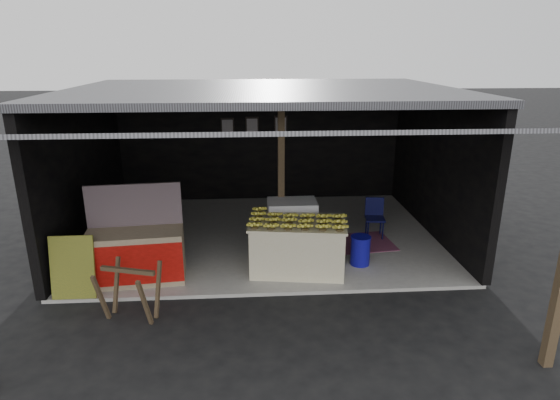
{
  "coord_description": "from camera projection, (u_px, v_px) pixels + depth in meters",
  "views": [
    {
      "loc": [
        -0.29,
        -6.53,
        3.7
      ],
      "look_at": [
        0.25,
        1.52,
        1.1
      ],
      "focal_mm": 30.0,
      "sensor_mm": 36.0,
      "label": 1
    }
  ],
  "objects": [
    {
      "name": "sawhorse",
      "position": [
        129.0,
        288.0,
        6.58
      ],
      "size": [
        0.88,
        0.87,
        0.8
      ],
      "rotation": [
        0.0,
        0.0,
        -0.28
      ],
      "color": "#4B3B25",
      "rests_on": "ground"
    },
    {
      "name": "neighbor_stall",
      "position": [
        136.0,
        253.0,
        7.62
      ],
      "size": [
        1.58,
        0.83,
        1.57
      ],
      "rotation": [
        0.0,
        0.0,
        0.1
      ],
      "color": "#998466",
      "rests_on": "concrete_slab"
    },
    {
      "name": "banana_pile",
      "position": [
        298.0,
        217.0,
        7.81
      ],
      "size": [
        1.6,
        1.09,
        0.18
      ],
      "primitive_type": null,
      "rotation": [
        0.0,
        0.0,
        -0.14
      ],
      "color": "yellow",
      "rests_on": "banana_table"
    },
    {
      "name": "ground",
      "position": [
        271.0,
        296.0,
        7.35
      ],
      "size": [
        80.0,
        80.0,
        0.0
      ],
      "primitive_type": "plane",
      "color": "black",
      "rests_on": "ground"
    },
    {
      "name": "concrete_slab",
      "position": [
        265.0,
        235.0,
        9.72
      ],
      "size": [
        7.0,
        5.0,
        0.06
      ],
      "primitive_type": "cube",
      "color": "gray",
      "rests_on": "ground"
    },
    {
      "name": "banana_table",
      "position": [
        298.0,
        246.0,
        7.97
      ],
      "size": [
        1.73,
        1.21,
        0.89
      ],
      "rotation": [
        0.0,
        0.0,
        -0.14
      ],
      "color": "silver",
      "rests_on": "concrete_slab"
    },
    {
      "name": "water_barrel",
      "position": [
        360.0,
        251.0,
        8.25
      ],
      "size": [
        0.34,
        0.34,
        0.5
      ],
      "primitive_type": "cylinder",
      "color": "#0E0B82",
      "rests_on": "concrete_slab"
    },
    {
      "name": "picture_frames",
      "position": [
        254.0,
        126.0,
        11.4
      ],
      "size": [
        1.62,
        0.04,
        0.46
      ],
      "color": "black",
      "rests_on": "shophouse"
    },
    {
      "name": "shophouse",
      "position": [
        263.0,
        133.0,
        9.38
      ],
      "size": [
        7.4,
        7.29,
        3.02
      ],
      "color": "black",
      "rests_on": "ground"
    },
    {
      "name": "white_crate",
      "position": [
        292.0,
        226.0,
        8.72
      ],
      "size": [
        0.9,
        0.62,
        0.99
      ],
      "rotation": [
        0.0,
        0.0,
        0.0
      ],
      "color": "white",
      "rests_on": "concrete_slab"
    },
    {
      "name": "plastic_chair",
      "position": [
        375.0,
        214.0,
        9.47
      ],
      "size": [
        0.42,
        0.42,
        0.79
      ],
      "rotation": [
        0.0,
        0.0,
        -0.12
      ],
      "color": "#090B36",
      "rests_on": "concrete_slab"
    },
    {
      "name": "magenta_rug",
      "position": [
        354.0,
        243.0,
        9.21
      ],
      "size": [
        1.6,
        1.16,
        0.01
      ],
      "primitive_type": "cube",
      "rotation": [
        0.0,
        0.0,
        0.11
      ],
      "color": "maroon",
      "rests_on": "concrete_slab"
    },
    {
      "name": "green_signboard",
      "position": [
        73.0,
        267.0,
        7.09
      ],
      "size": [
        0.66,
        0.23,
        0.97
      ],
      "primitive_type": "cube",
      "rotation": [
        -0.19,
        0.0,
        0.0
      ],
      "color": "black",
      "rests_on": "concrete_slab"
    }
  ]
}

